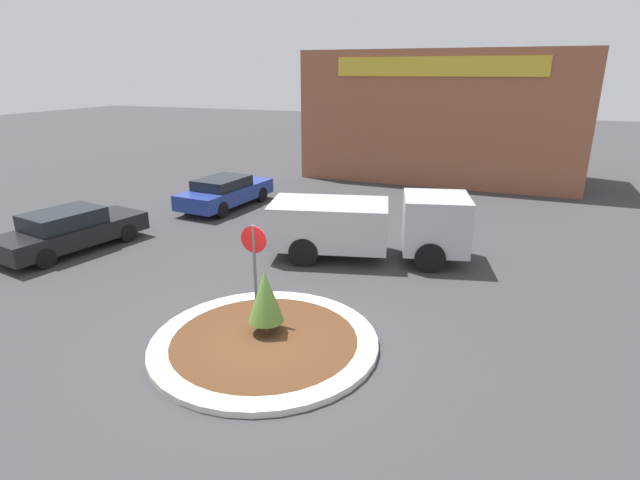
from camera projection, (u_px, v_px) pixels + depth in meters
ground_plane at (265, 344)px, 10.76m from camera, size 120.00×120.00×0.00m
traffic_island at (265, 342)px, 10.74m from camera, size 4.89×4.89×0.14m
stop_sign at (254, 257)px, 11.22m from camera, size 0.63×0.07×2.37m
island_shrub at (265, 296)px, 10.72m from camera, size 0.77×0.77×1.44m
utility_truck at (369, 224)px, 15.41m from camera, size 6.33×3.47×2.05m
storefront_building at (443, 116)px, 26.82m from camera, size 14.02×6.07×6.60m
parked_sedan_blue at (225, 192)px, 21.33m from camera, size 2.24×4.85×1.32m
parked_sedan_black at (70, 230)px, 16.22m from camera, size 2.63×4.93×1.36m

